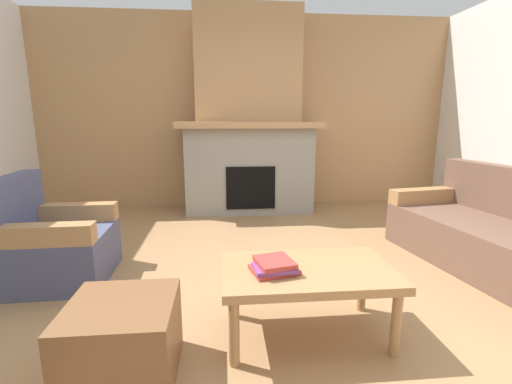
{
  "coord_description": "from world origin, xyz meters",
  "views": [
    {
      "loc": [
        -0.36,
        -2.35,
        1.3
      ],
      "look_at": [
        -0.07,
        0.7,
        0.65
      ],
      "focal_mm": 25.17,
      "sensor_mm": 36.0,
      "label": 1
    }
  ],
  "objects_px": {
    "coffee_table": "(307,276)",
    "fireplace": "(248,126)",
    "couch": "(498,237)",
    "armchair": "(53,245)",
    "ottoman": "(123,340)"
  },
  "relations": [
    {
      "from": "armchair",
      "to": "ottoman",
      "type": "xyz_separation_m",
      "value": [
        0.85,
        -1.2,
        -0.09
      ]
    },
    {
      "from": "coffee_table",
      "to": "fireplace",
      "type": "bearing_deg",
      "value": 92.37
    },
    {
      "from": "armchair",
      "to": "couch",
      "type": "bearing_deg",
      "value": -1.92
    },
    {
      "from": "armchair",
      "to": "ottoman",
      "type": "bearing_deg",
      "value": -54.51
    },
    {
      "from": "fireplace",
      "to": "coffee_table",
      "type": "height_order",
      "value": "fireplace"
    },
    {
      "from": "couch",
      "to": "coffee_table",
      "type": "xyz_separation_m",
      "value": [
        -1.86,
        -0.81,
        0.09
      ]
    },
    {
      "from": "couch",
      "to": "ottoman",
      "type": "relative_size",
      "value": 3.67
    },
    {
      "from": "fireplace",
      "to": "coffee_table",
      "type": "relative_size",
      "value": 2.7
    },
    {
      "from": "fireplace",
      "to": "coffee_table",
      "type": "xyz_separation_m",
      "value": [
        0.13,
        -3.05,
        -0.79
      ]
    },
    {
      "from": "fireplace",
      "to": "couch",
      "type": "height_order",
      "value": "fireplace"
    },
    {
      "from": "coffee_table",
      "to": "armchair",
      "type": "bearing_deg",
      "value": 153.28
    },
    {
      "from": "couch",
      "to": "ottoman",
      "type": "height_order",
      "value": "couch"
    },
    {
      "from": "couch",
      "to": "fireplace",
      "type": "bearing_deg",
      "value": 131.54
    },
    {
      "from": "armchair",
      "to": "coffee_table",
      "type": "height_order",
      "value": "armchair"
    },
    {
      "from": "couch",
      "to": "coffee_table",
      "type": "bearing_deg",
      "value": -156.59
    }
  ]
}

